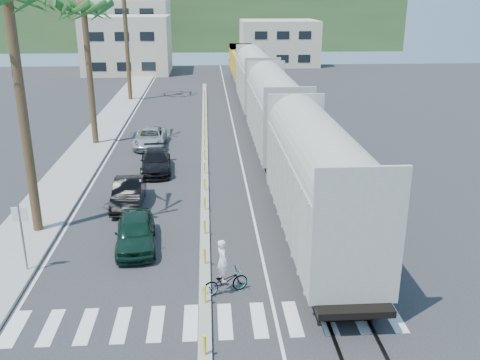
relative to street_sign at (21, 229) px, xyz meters
name	(u,v)px	position (x,y,z in m)	size (l,w,h in m)	color
ground	(205,292)	(7.30, -2.00, -1.97)	(140.00, 140.00, 0.00)	#28282B
sidewalk	(101,134)	(-1.20, 23.00, -1.90)	(3.00, 90.00, 0.15)	gray
rails	(261,124)	(12.30, 26.00, -1.94)	(1.56, 100.00, 0.06)	black
median	(205,149)	(7.30, 17.96, -1.88)	(0.45, 60.00, 0.85)	gray
crosswalk	(205,322)	(7.30, -4.00, -1.97)	(14.00, 2.20, 0.01)	silver
lane_markings	(179,134)	(5.15, 23.00, -1.97)	(9.42, 90.00, 0.01)	silver
freight_train	(266,99)	(12.30, 22.38, 0.93)	(3.00, 60.94, 5.85)	#A3A295
street_sign	(21,229)	(0.00, 0.00, 0.00)	(0.60, 0.08, 3.00)	slate
buildings	(164,37)	(0.89, 69.66, 2.39)	(38.00, 27.00, 10.00)	beige
hillside	(204,19)	(7.30, 98.00, 4.03)	(80.00, 20.00, 12.00)	#385628
car_lead	(135,232)	(4.19, 2.11, -1.23)	(2.16, 4.49, 1.48)	black
car_second	(129,193)	(3.21, 7.20, -1.25)	(1.63, 4.44, 1.45)	black
car_third	(156,161)	(4.17, 13.07, -1.30)	(2.23, 4.78, 1.35)	black
car_rear	(150,138)	(3.21, 19.20, -1.29)	(2.25, 4.88, 1.36)	#B8BBBE
cyclist	(225,277)	(8.06, -2.11, -1.28)	(1.87, 2.27, 2.23)	#9EA0A5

